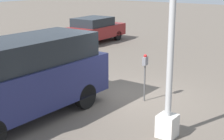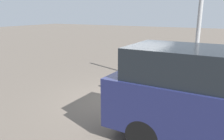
# 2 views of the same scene
# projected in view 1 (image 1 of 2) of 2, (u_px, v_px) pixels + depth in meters

# --- Properties ---
(ground_plane) EXTENTS (80.00, 80.00, 0.00)m
(ground_plane) POSITION_uv_depth(u_px,v_px,m) (129.00, 98.00, 10.92)
(ground_plane) COLOR #60564C
(parking_meter_near) EXTENTS (0.21, 0.13, 1.48)m
(parking_meter_near) POSITION_uv_depth(u_px,v_px,m) (145.00, 67.00, 10.38)
(parking_meter_near) COLOR #4C4C4C
(parking_meter_near) RESTS_ON ground
(lamp_post) EXTENTS (0.44, 0.44, 5.53)m
(lamp_post) POSITION_uv_depth(u_px,v_px,m) (170.00, 69.00, 7.84)
(lamp_post) COLOR beige
(lamp_post) RESTS_ON ground
(parked_van) EXTENTS (5.18, 1.94, 2.19)m
(parked_van) POSITION_uv_depth(u_px,v_px,m) (23.00, 76.00, 9.01)
(parked_van) COLOR navy
(parked_van) RESTS_ON ground
(car_distant) EXTENTS (4.07, 1.86, 1.47)m
(car_distant) POSITION_uv_depth(u_px,v_px,m) (94.00, 29.00, 20.09)
(car_distant) COLOR maroon
(car_distant) RESTS_ON ground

